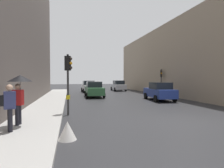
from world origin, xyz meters
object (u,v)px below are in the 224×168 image
Objects in this scene: traffic_light_near_right at (68,73)px; car_white_compact at (89,86)px; car_silver_hatchback at (118,86)px; car_green_estate at (94,89)px; traffic_light_mid_street at (161,77)px; pedestrian_with_grey_backpack at (8,105)px; warning_sign_triangle at (67,131)px; car_blue_van at (160,91)px; pedestrian_with_umbrella at (19,86)px.

car_white_compact is at bearing 80.55° from traffic_light_near_right.
car_green_estate is at bearing -119.52° from car_silver_hatchback.
car_silver_hatchback is at bearing 108.27° from traffic_light_mid_street.
traffic_light_mid_street is at bearing -71.73° from car_silver_hatchback.
car_white_compact and car_silver_hatchback have the same top height.
pedestrian_with_grey_backpack reaches higher than warning_sign_triangle.
car_blue_van is (8.60, 5.45, -1.57)m from traffic_light_near_right.
traffic_light_near_right reaches higher than car_green_estate.
car_green_estate is (-8.44, -0.18, -1.39)m from traffic_light_mid_street.
traffic_light_mid_street is at bearing -41.41° from car_white_compact.
car_white_compact is at bearing 76.42° from pedestrian_with_grey_backpack.
car_blue_van is 14.00m from pedestrian_with_grey_backpack.
car_white_compact is 22.19m from warning_sign_triangle.
warning_sign_triangle is (-8.61, -9.91, -0.55)m from car_blue_van.
car_silver_hatchback is 1.98× the size of pedestrian_with_umbrella.
warning_sign_triangle is (-2.93, -21.99, -0.55)m from car_white_compact.
car_green_estate is (2.80, 10.00, -1.57)m from traffic_light_near_right.
warning_sign_triangle is (-8.18, -23.94, -0.55)m from car_silver_hatchback.
car_green_estate is at bearing 79.00° from warning_sign_triangle.
car_white_compact is 20.66m from pedestrian_with_umbrella.
traffic_light_mid_street is 18.36m from pedestrian_with_umbrella.
traffic_light_near_right is 3.27m from pedestrian_with_umbrella.
car_silver_hatchback is at bearing 60.48° from car_green_estate.
traffic_light_mid_street is 0.78× the size of car_green_estate.
pedestrian_with_grey_backpack is (-13.41, -13.68, -1.10)m from traffic_light_mid_street.
pedestrian_with_umbrella is (-2.01, -2.51, -0.61)m from traffic_light_near_right.
car_white_compact and car_blue_van have the same top height.
traffic_light_near_right is at bearing -147.62° from car_blue_van.
car_blue_van is at bearing 36.89° from pedestrian_with_umbrella.
pedestrian_with_umbrella reaches higher than warning_sign_triangle.
warning_sign_triangle is (-0.01, -4.46, -2.12)m from traffic_light_near_right.
traffic_light_near_right reaches higher than car_white_compact.
traffic_light_mid_street is at bearing 60.76° from car_blue_van.
car_green_estate is at bearing 68.96° from pedestrian_with_umbrella.
traffic_light_mid_street is 8.56m from car_green_estate.
car_green_estate is 14.38m from pedestrian_with_grey_backpack.
traffic_light_near_right is 0.84× the size of car_silver_hatchback.
traffic_light_near_right is at bearing -105.66° from car_green_estate.
car_silver_hatchback is at bearing 91.74° from car_blue_van.
pedestrian_with_umbrella is (-13.26, -12.69, -0.42)m from traffic_light_mid_street.
car_silver_hatchback is at bearing 20.43° from car_white_compact.
car_silver_hatchback and car_green_estate have the same top height.
pedestrian_with_umbrella reaches higher than car_white_compact.
traffic_light_mid_street reaches higher than pedestrian_with_grey_backpack.
traffic_light_near_right is 0.84× the size of car_green_estate.
car_blue_van is at bearing -64.80° from car_white_compact.
car_green_estate is (-5.37, -9.49, 0.00)m from car_silver_hatchback.
car_blue_van is at bearing -38.11° from car_green_estate.
traffic_light_near_right is 10.30m from car_blue_van.
pedestrian_with_umbrella is at bearing 135.75° from warning_sign_triangle.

